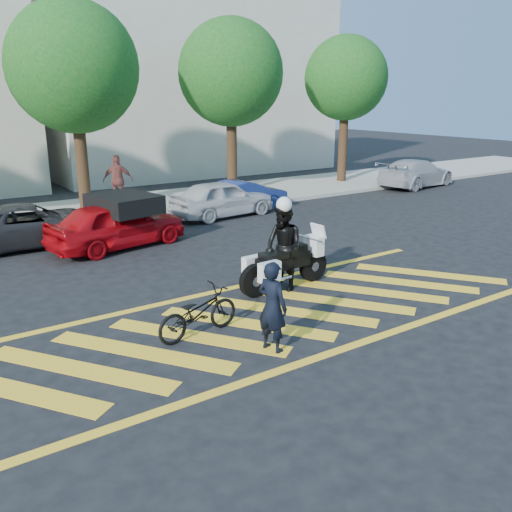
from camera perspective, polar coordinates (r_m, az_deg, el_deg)
ground at (r=11.08m, az=1.62°, el=-6.41°), size 90.00×90.00×0.00m
sidewalk at (r=21.54m, az=-17.41°, el=4.46°), size 60.00×5.00×0.15m
crosswalk at (r=11.05m, az=1.46°, el=-6.43°), size 12.33×4.00×0.01m
building_right at (r=32.89m, az=-7.43°, el=18.53°), size 16.00×8.00×11.00m
tree_center at (r=21.23m, az=-18.34°, el=17.90°), size 4.60×4.60×7.56m
tree_right at (r=23.92m, az=-2.47°, el=18.32°), size 4.40×4.40×7.41m
tree_far_right at (r=27.90m, az=9.53°, el=17.67°), size 4.00×4.00×7.10m
officer_bike at (r=9.40m, az=1.74°, el=-5.36°), size 0.54×0.68×1.63m
bicycle at (r=10.14m, az=-6.12°, el=-5.95°), size 1.80×0.83×0.91m
police_motorcycle at (r=12.44m, az=2.95°, el=-0.83°), size 2.53×0.82×1.11m
officer_moto at (r=12.32m, az=2.91°, el=0.90°), size 0.81×1.01×2.00m
red_convertible at (r=16.35m, az=-14.42°, el=3.25°), size 4.33×2.39×1.39m
parked_mid_left at (r=17.36m, az=-22.68°, el=3.02°), size 4.61×2.23×1.26m
parked_mid_right at (r=20.02m, az=-3.55°, el=6.08°), size 4.10×1.91×1.36m
parked_right at (r=21.12m, az=-1.28°, el=6.40°), size 3.57×1.33×1.17m
parked_far_right at (r=27.76m, az=16.51°, el=8.37°), size 4.83×2.49×1.34m
pedestrian_right at (r=21.97m, az=-14.31°, el=7.73°), size 1.24×0.91×1.95m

